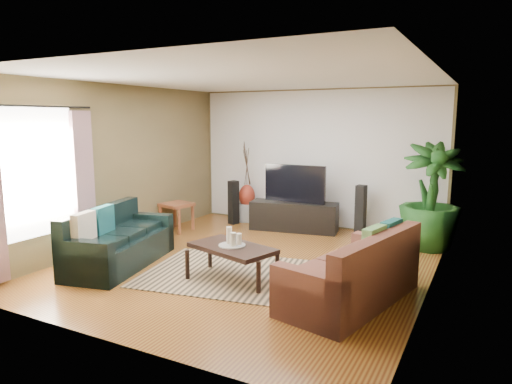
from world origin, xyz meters
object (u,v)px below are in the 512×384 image
Objects in this scene: television at (295,184)px; vase at (247,196)px; potted_plant at (431,196)px; sofa_right at (351,267)px; tv_stand at (294,216)px; coffee_table at (232,263)px; speaker_left at (234,202)px; pedestal at (247,212)px; side_table at (177,217)px; sofa_left at (120,237)px; speaker_right at (361,210)px.

vase is (-1.19, 0.28, -0.37)m from television.
potted_plant is 3.73× the size of vase.
sofa_right is 4.13× the size of vase.
vase is at bearing 156.14° from tv_stand.
coffee_table is 2.92m from tv_stand.
vase is (0.13, 0.34, 0.09)m from speaker_left.
pedestal is 0.78× the size of vase.
side_table is (-0.79, -1.36, -0.27)m from vase.
speaker_right is (2.66, 3.36, 0.04)m from sofa_left.
vase is at bearing 89.16° from speaker_left.
side_table is at bearing -151.39° from television.
coffee_table is 3.55m from vase.
side_table reaches higher than pedestal.
coffee_table is (-1.60, -0.02, -0.19)m from sofa_right.
coffee_table is at bearing -95.63° from sofa_left.
television reaches higher than sofa_right.
sofa_right is 4.31m from side_table.
sofa_right is 2.87m from potted_plant.
speaker_left is (-1.65, 2.85, 0.21)m from coffee_table.
television is 3.30× the size of pedestal.
coffee_table is 3.57m from potted_plant.
potted_plant is at bearing -10.10° from speaker_right.
side_table is (-0.66, -1.02, -0.17)m from speaker_left.
tv_stand is at bearing 28.16° from side_table.
potted_plant is (2.46, -0.10, 0.60)m from tv_stand.
television reaches higher than pedestal.
tv_stand is (-0.33, 2.90, 0.04)m from coffee_table.
television is at bearing -13.15° from pedestal.
vase is at bearing 0.00° from pedestal.
speaker_right is (1.22, 0.22, -0.45)m from television.
sofa_left reaches higher than vase.
sofa_right reaches higher than vase.
coffee_table is at bearing -40.63° from speaker_left.
speaker_right reaches higher than vase.
speaker_left is at bearing 172.06° from tv_stand.
sofa_right is at bearing -21.74° from speaker_left.
side_table is at bearing -120.14° from vase.
speaker_right is at bearing 90.89° from coffee_table.
speaker_right is at bearing -1.31° from pedestal.
speaker_left reaches higher than pedestal.
tv_stand is 0.64m from television.
television is (-0.33, 2.92, 0.68)m from coffee_table.
sofa_left is 4.95m from potted_plant.
speaker_right is 1.34m from potted_plant.
side_table is at bearing -167.74° from potted_plant.
potted_plant is 3.73m from pedestal.
television is 2.34m from side_table.
coffee_table is at bearing -76.08° from sofa_right.
speaker_left is at bearing -168.30° from speaker_right.
coffee_table is (1.77, 0.22, -0.19)m from sofa_left.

